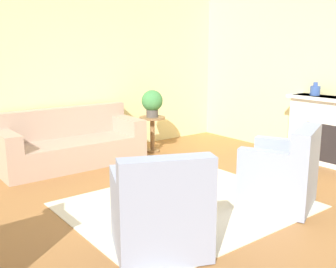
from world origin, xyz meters
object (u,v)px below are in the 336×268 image
(armchair_left, at_px, (161,214))
(potted_plant_on_side_table, at_px, (152,102))
(ottoman_table, at_px, (173,180))
(vase_mantel_near, at_px, (315,90))
(couch, at_px, (71,145))
(armchair_right, at_px, (283,175))
(side_table, at_px, (152,129))

(armchair_left, distance_m, potted_plant_on_side_table, 3.63)
(armchair_left, relative_size, ottoman_table, 1.48)
(armchair_left, xyz_separation_m, vase_mantel_near, (3.76, 0.90, 0.79))
(couch, distance_m, ottoman_table, 2.29)
(armchair_right, xyz_separation_m, vase_mantel_near, (1.99, 0.90, 0.79))
(ottoman_table, bearing_deg, vase_mantel_near, 0.79)
(armchair_right, relative_size, side_table, 1.65)
(couch, xyz_separation_m, vase_mantel_near, (3.22, -2.23, 0.85))
(armchair_right, xyz_separation_m, potted_plant_on_side_table, (0.25, 2.96, 0.53))
(armchair_left, xyz_separation_m, potted_plant_on_side_table, (2.02, 2.96, 0.53))
(couch, height_order, vase_mantel_near, vase_mantel_near)
(couch, bearing_deg, armchair_right, -68.52)
(armchair_left, bearing_deg, ottoman_table, 46.28)
(ottoman_table, bearing_deg, potted_plant_on_side_table, 60.31)
(couch, bearing_deg, armchair_left, -99.79)
(armchair_left, relative_size, vase_mantel_near, 4.87)
(armchair_left, xyz_separation_m, ottoman_table, (0.83, 0.86, -0.09))
(couch, relative_size, ottoman_table, 3.20)
(couch, distance_m, armchair_right, 3.37)
(armchair_left, bearing_deg, armchair_right, -0.00)
(potted_plant_on_side_table, bearing_deg, armchair_right, -94.85)
(vase_mantel_near, bearing_deg, potted_plant_on_side_table, 130.09)
(couch, relative_size, armchair_left, 2.15)
(couch, height_order, ottoman_table, couch)
(potted_plant_on_side_table, bearing_deg, armchair_left, -124.32)
(side_table, bearing_deg, armchair_left, -124.32)
(armchair_left, relative_size, potted_plant_on_side_table, 2.19)
(armchair_left, distance_m, side_table, 3.59)
(couch, relative_size, vase_mantel_near, 10.49)
(armchair_right, distance_m, vase_mantel_near, 2.32)
(armchair_left, distance_m, vase_mantel_near, 3.94)
(armchair_left, xyz_separation_m, armchair_right, (1.77, -0.00, 0.00))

